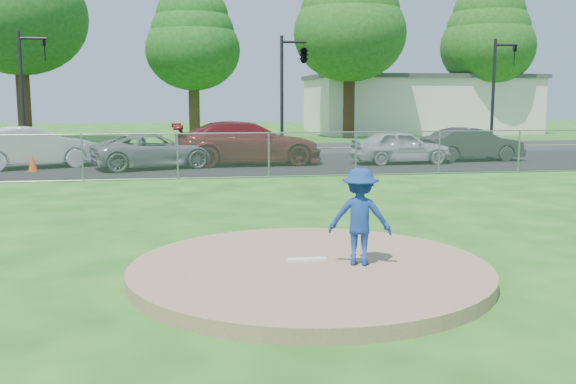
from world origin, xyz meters
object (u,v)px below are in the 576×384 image
Objects in this scene: tree_right at (350,19)px; pitcher at (360,217)px; commercial_building at (418,104)px; parked_car_gray at (155,151)px; traffic_signal_left at (27,82)px; tree_far_right at (488,35)px; parked_car_darkred at (247,143)px; traffic_signal_center at (302,57)px; parked_car_white at (33,147)px; traffic_signal_right at (498,83)px; parked_car_pearl at (401,147)px; traffic_cone at (33,163)px; parked_car_charcoal at (472,144)px; tree_center at (193,38)px.

pitcher is at bearing -104.44° from tree_right.
commercial_building reaches higher than parked_car_gray.
traffic_signal_left reaches higher than parked_car_gray.
tree_far_right is 27.62m from parked_car_darkred.
traffic_signal_center is 22.66m from pitcher.
traffic_signal_left is at bearing -9.47° from parked_car_white.
pitcher is 0.25× the size of parked_car_darkred.
traffic_signal_right is 1.41× the size of parked_car_pearl.
tree_right is (-7.00, -6.00, 5.49)m from commercial_building.
parked_car_darkred reaches higher than traffic_cone.
traffic_signal_center is 9.35m from parked_car_charcoal.
commercial_building is 4.12× the size of parked_car_pearl.
tree_right is 2.08× the size of traffic_signal_right.
pitcher is 18.37m from parked_car_white.
parked_car_white is at bearing -137.24° from commercial_building.
tree_far_right is at bearing -100.07° from pitcher.
tree_far_right is at bearing -78.60° from parked_car_white.
traffic_cone is at bearing 79.48° from parked_car_gray.
traffic_signal_center reaches higher than commercial_building.
parked_car_charcoal is (19.02, -5.72, -2.66)m from traffic_signal_left.
parked_car_gray is (-1.86, -18.48, -5.81)m from tree_center.
parked_car_white is at bearing 62.26° from parked_car_gray.
traffic_signal_center is (-5.03, -10.00, -3.04)m from tree_right.
parked_car_gray is (5.90, -6.48, -2.70)m from traffic_signal_left.
tree_center is 18.71m from parked_car_darkred.
tree_right is at bearing -69.20° from parked_car_white.
traffic_signal_center reaches higher than parked_car_white.
tree_right is 19.07m from parked_car_darkred.
commercial_building is 29.51m from traffic_signal_left.
tree_right reaches higher than tree_center.
tree_center is at bearing 141.78° from traffic_signal_right.
tree_center is 20.90m from traffic_cone.
pitcher is (-13.51, -22.12, -2.44)m from traffic_signal_right.
parked_car_pearl is (-9.12, -22.36, -1.47)m from commercial_building.
traffic_signal_right is 22.53m from parked_car_white.
tree_center is 2.47× the size of parked_car_pearl.
parked_car_gray is (-22.86, -19.48, -6.40)m from tree_far_right.
traffic_signal_center is 13.28m from parked_car_white.
traffic_signal_left is at bearing 71.04° from parked_car_charcoal.
commercial_building is 25.08× the size of traffic_cone.
parked_car_white is (-23.42, -21.66, -1.37)m from commercial_building.
commercial_building is at bearing -93.15° from pitcher.
traffic_signal_right is (23.00, 0.00, 0.00)m from traffic_signal_left.
tree_center is at bearing -166.76° from commercial_building.
tree_center reaches higher than parked_car_darkred.
parked_car_darkred is at bearing -117.71° from tree_right.
parked_car_pearl is at bearing -139.18° from traffic_signal_right.
tree_right reaches higher than parked_car_charcoal.
commercial_building reaches higher than parked_car_darkred.
tree_right is 2.92× the size of parked_car_pearl.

